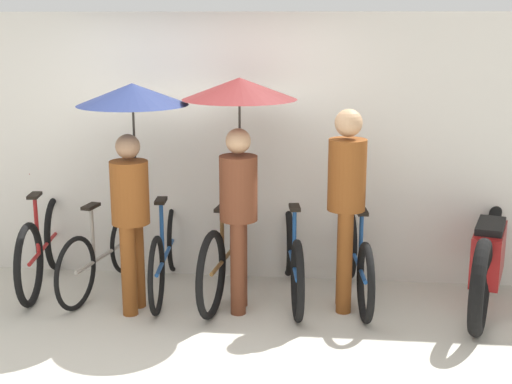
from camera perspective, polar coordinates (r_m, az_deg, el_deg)
The scene contains 12 objects.
ground_plane at distance 5.59m, azimuth -6.97°, elevation -12.44°, with size 30.00×30.00×0.00m, color beige.
back_wall at distance 6.81m, azimuth -4.14°, elevation 3.55°, with size 12.03×0.12×2.52m.
parked_bicycle_0 at distance 6.96m, azimuth -16.62°, elevation -4.17°, with size 0.44×1.69×0.99m.
parked_bicycle_1 at distance 6.74m, azimuth -12.11°, elevation -4.79°, with size 0.49×1.59×1.06m.
parked_bicycle_2 at distance 6.63m, azimuth -7.22°, elevation -4.81°, with size 0.44×1.77×0.99m.
parked_bicycle_3 at distance 6.48m, azimuth -2.25°, elevation -4.91°, with size 0.44×1.80×1.06m.
parked_bicycle_4 at distance 6.46m, azimuth 2.91°, elevation -5.22°, with size 0.44×1.78×1.06m.
parked_bicycle_5 at distance 6.47m, azimuth 8.08°, elevation -5.40°, with size 0.44×1.71×0.97m.
pedestrian_leading at distance 6.00m, azimuth -9.92°, elevation 4.34°, with size 0.93×0.93×1.94m.
pedestrian_center at distance 5.93m, azimuth -1.36°, elevation 4.88°, with size 0.96×0.96×1.98m.
pedestrian_trailing at distance 6.02m, azimuth 7.25°, elevation -0.15°, with size 0.32×0.32×1.74m.
motorcycle at distance 6.52m, azimuth 18.07°, elevation -5.06°, with size 0.82×2.00×0.96m.
Camera 1 is at (1.16, -4.89, 2.46)m, focal length 50.00 mm.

